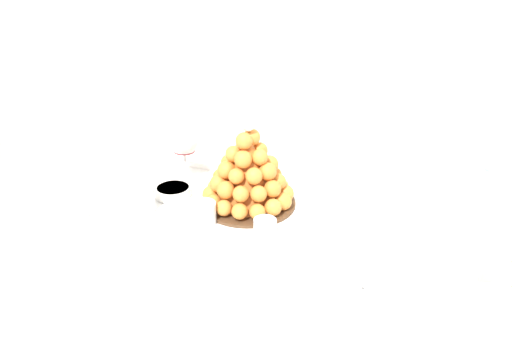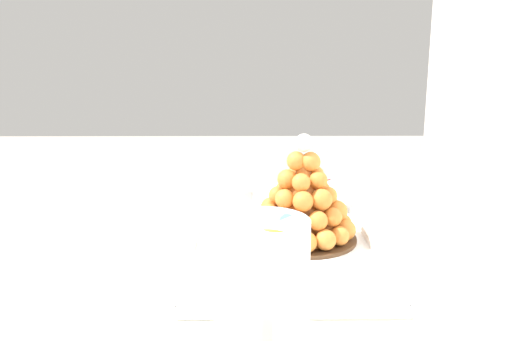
% 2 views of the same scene
% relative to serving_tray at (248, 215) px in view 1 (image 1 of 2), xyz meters
% --- Properties ---
extents(buffet_table, '(1.76, 0.84, 0.73)m').
position_rel_serving_tray_xyz_m(buffet_table, '(0.23, -0.05, -0.10)').
color(buffet_table, brown).
rests_on(buffet_table, ground_plane).
extents(serving_tray, '(0.68, 0.39, 0.02)m').
position_rel_serving_tray_xyz_m(serving_tray, '(0.00, 0.00, 0.00)').
color(serving_tray, white).
rests_on(serving_tray, buffet_table).
extents(croquembouche, '(0.24, 0.24, 0.24)m').
position_rel_serving_tray_xyz_m(croquembouche, '(-0.02, 0.05, 0.09)').
color(croquembouche, '#4C331E').
rests_on(croquembouche, serving_tray).
extents(dessert_cup_left, '(0.05, 0.05, 0.06)m').
position_rel_serving_tray_xyz_m(dessert_cup_left, '(-0.25, -0.09, 0.03)').
color(dessert_cup_left, silver).
rests_on(dessert_cup_left, serving_tray).
extents(dessert_cup_mid_left, '(0.06, 0.06, 0.06)m').
position_rel_serving_tray_xyz_m(dessert_cup_mid_left, '(-0.08, -0.09, 0.03)').
color(dessert_cup_mid_left, silver).
rests_on(dessert_cup_mid_left, serving_tray).
extents(dessert_cup_centre, '(0.05, 0.05, 0.06)m').
position_rel_serving_tray_xyz_m(dessert_cup_centre, '(0.09, -0.10, 0.03)').
color(dessert_cup_centre, silver).
rests_on(dessert_cup_centre, serving_tray).
extents(dessert_cup_mid_right, '(0.05, 0.05, 0.05)m').
position_rel_serving_tray_xyz_m(dessert_cup_mid_right, '(0.25, -0.08, 0.03)').
color(dessert_cup_mid_right, silver).
rests_on(dessert_cup_mid_right, serving_tray).
extents(creme_brulee_ramekin, '(0.10, 0.10, 0.02)m').
position_rel_serving_tray_xyz_m(creme_brulee_ramekin, '(-0.22, 0.01, 0.02)').
color(creme_brulee_ramekin, white).
rests_on(creme_brulee_ramekin, serving_tray).
extents(macaron_goblet, '(0.12, 0.12, 0.25)m').
position_rel_serving_tray_xyz_m(macaron_goblet, '(0.52, -0.05, 0.15)').
color(macaron_goblet, white).
rests_on(macaron_goblet, buffet_table).
extents(wine_glass, '(0.08, 0.08, 0.17)m').
position_rel_serving_tray_xyz_m(wine_glass, '(-0.25, 0.11, 0.11)').
color(wine_glass, silver).
rests_on(wine_glass, buffet_table).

